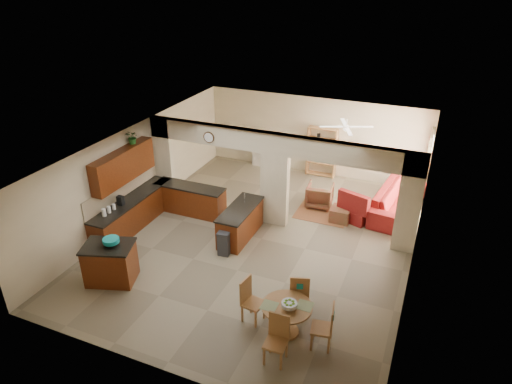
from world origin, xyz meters
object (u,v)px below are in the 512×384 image
at_px(sofa, 398,201).
at_px(armchair, 320,195).
at_px(dining_table, 287,315).
at_px(kitchen_island, 110,263).

bearing_deg(sofa, armchair, 108.38).
xyz_separation_m(dining_table, sofa, (1.46, 6.16, -0.07)).
distance_m(dining_table, armchair, 5.76).
xyz_separation_m(sofa, armchair, (-2.35, -0.47, -0.05)).
bearing_deg(sofa, kitchen_island, 142.87).
bearing_deg(armchair, kitchen_island, 51.97).
bearing_deg(kitchen_island, armchair, 38.98).
distance_m(dining_table, sofa, 6.33).
relative_size(dining_table, armchair, 1.29).
distance_m(sofa, armchair, 2.40).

